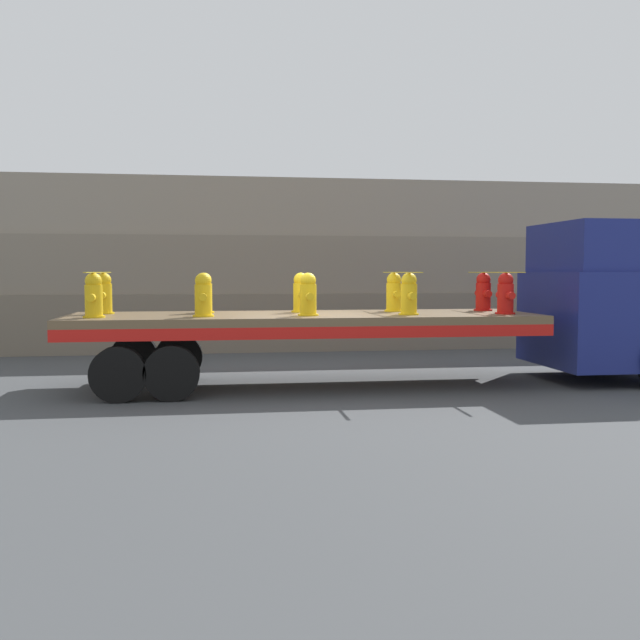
{
  "coord_description": "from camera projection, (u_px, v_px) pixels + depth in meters",
  "views": [
    {
      "loc": [
        -1.59,
        -12.89,
        2.11
      ],
      "look_at": [
        0.29,
        0.0,
        1.22
      ],
      "focal_mm": 40.0,
      "sensor_mm": 36.0,
      "label": 1
    }
  ],
  "objects": [
    {
      "name": "fire_hydrant_yellow_far_1",
      "position": [
        204.0,
        294.0,
        13.26
      ],
      "size": [
        0.36,
        0.61,
        0.75
      ],
      "color": "gold",
      "rests_on": "flatbed_trailer"
    },
    {
      "name": "flatbed_trailer",
      "position": [
        270.0,
        329.0,
        12.93
      ],
      "size": [
        8.45,
        2.58,
        1.34
      ],
      "color": "brown",
      "rests_on": "ground_plane"
    },
    {
      "name": "ground_plane",
      "position": [
        305.0,
        386.0,
        13.09
      ],
      "size": [
        120.0,
        120.0,
        0.0
      ],
      "primitive_type": "plane",
      "color": "#3F4244"
    },
    {
      "name": "fire_hydrant_red_far_4",
      "position": [
        483.0,
        293.0,
        14.04
      ],
      "size": [
        0.36,
        0.61,
        0.75
      ],
      "color": "red",
      "rests_on": "flatbed_trailer"
    },
    {
      "name": "rock_cliff",
      "position": [
        273.0,
        265.0,
        20.04
      ],
      "size": [
        60.0,
        3.3,
        4.57
      ],
      "color": "#706656",
      "rests_on": "ground_plane"
    },
    {
      "name": "cargo_strap_front",
      "position": [
        494.0,
        272.0,
        13.47
      ],
      "size": [
        0.05,
        2.68,
        0.01
      ],
      "color": "yellow",
      "rests_on": "fire_hydrant_red_near_4"
    },
    {
      "name": "fire_hydrant_red_near_4",
      "position": [
        505.0,
        294.0,
        12.96
      ],
      "size": [
        0.36,
        0.61,
        0.75
      ],
      "color": "red",
      "rests_on": "flatbed_trailer"
    },
    {
      "name": "fire_hydrant_yellow_near_0",
      "position": [
        94.0,
        296.0,
        11.92
      ],
      "size": [
        0.36,
        0.61,
        0.75
      ],
      "color": "gold",
      "rests_on": "flatbed_trailer"
    },
    {
      "name": "cargo_strap_rear",
      "position": [
        98.0,
        272.0,
        12.43
      ],
      "size": [
        0.05,
        2.68,
        0.01
      ],
      "color": "yellow",
      "rests_on": "fire_hydrant_yellow_near_0"
    },
    {
      "name": "fire_hydrant_yellow_far_2",
      "position": [
        301.0,
        293.0,
        13.52
      ],
      "size": [
        0.36,
        0.61,
        0.75
      ],
      "color": "gold",
      "rests_on": "flatbed_trailer"
    },
    {
      "name": "fire_hydrant_yellow_far_0",
      "position": [
        104.0,
        294.0,
        13.0
      ],
      "size": [
        0.36,
        0.61,
        0.75
      ],
      "color": "gold",
      "rests_on": "flatbed_trailer"
    },
    {
      "name": "fire_hydrant_yellow_near_2",
      "position": [
        308.0,
        295.0,
        12.44
      ],
      "size": [
        0.36,
        0.61,
        0.75
      ],
      "color": "gold",
      "rests_on": "flatbed_trailer"
    },
    {
      "name": "cargo_strap_middle",
      "position": [
        401.0,
        272.0,
        13.21
      ],
      "size": [
        0.05,
        2.68,
        0.01
      ],
      "color": "yellow",
      "rests_on": "fire_hydrant_yellow_near_3"
    },
    {
      "name": "truck_cab",
      "position": [
        609.0,
        302.0,
        13.85
      ],
      "size": [
        2.55,
        2.73,
        3.04
      ],
      "color": "navy",
      "rests_on": "ground_plane"
    },
    {
      "name": "fire_hydrant_yellow_far_3",
      "position": [
        394.0,
        293.0,
        13.78
      ],
      "size": [
        0.36,
        0.61,
        0.75
      ],
      "color": "gold",
      "rests_on": "flatbed_trailer"
    },
    {
      "name": "fire_hydrant_yellow_near_1",
      "position": [
        203.0,
        296.0,
        12.18
      ],
      "size": [
        0.36,
        0.61,
        0.75
      ],
      "color": "gold",
      "rests_on": "flatbed_trailer"
    },
    {
      "name": "fire_hydrant_yellow_near_3",
      "position": [
        409.0,
        295.0,
        12.7
      ],
      "size": [
        0.36,
        0.61,
        0.75
      ],
      "color": "gold",
      "rests_on": "flatbed_trailer"
    }
  ]
}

